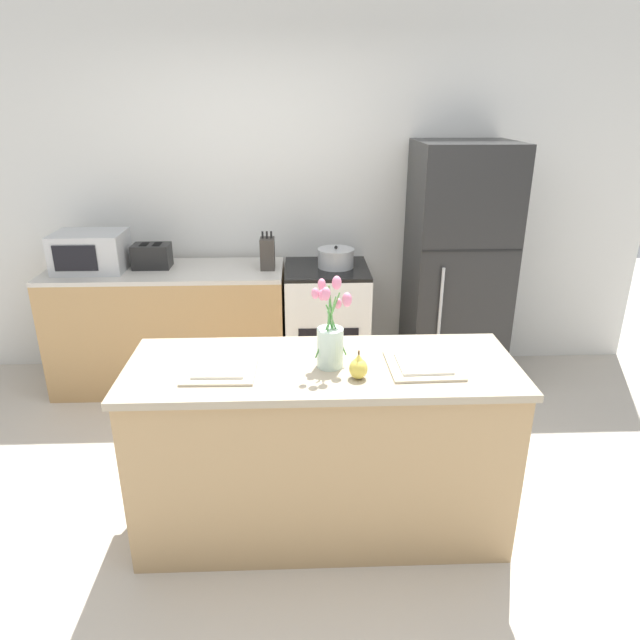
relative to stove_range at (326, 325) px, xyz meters
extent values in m
plane|color=beige|center=(-0.10, -1.60, -0.45)|extent=(10.00, 10.00, 0.00)
cube|color=silver|center=(-0.10, 0.40, 0.90)|extent=(5.20, 0.08, 2.70)
cube|color=tan|center=(-0.10, -1.60, -0.02)|extent=(1.76, 0.62, 0.87)
cube|color=tan|center=(-0.10, -1.60, 0.44)|extent=(1.80, 0.66, 0.03)
cube|color=tan|center=(-1.16, 0.00, -0.01)|extent=(1.68, 0.60, 0.87)
cube|color=beige|center=(-1.16, 0.00, 0.44)|extent=(1.68, 0.60, 0.03)
cube|color=silver|center=(0.00, 0.00, -0.01)|extent=(0.60, 0.60, 0.88)
cube|color=black|center=(0.00, 0.00, 0.44)|extent=(0.60, 0.60, 0.02)
cube|color=black|center=(0.00, -0.30, -0.04)|extent=(0.42, 0.01, 0.29)
cube|color=black|center=(0.95, 0.00, 0.44)|extent=(0.68, 0.64, 1.77)
cube|color=black|center=(0.95, -0.32, 0.65)|extent=(0.67, 0.01, 0.01)
cylinder|color=#B2B5B7|center=(0.76, -0.34, 0.15)|extent=(0.02, 0.02, 0.77)
cylinder|color=silver|center=(-0.07, -1.62, 0.55)|extent=(0.12, 0.12, 0.18)
cylinder|color=#569E4C|center=(-0.04, -1.62, 0.63)|extent=(0.10, 0.01, 0.25)
ellipsoid|color=pink|center=(0.01, -1.62, 0.77)|extent=(0.04, 0.04, 0.07)
cylinder|color=#569E4C|center=(-0.05, -1.61, 0.62)|extent=(0.05, 0.05, 0.23)
ellipsoid|color=pink|center=(-0.03, -1.58, 0.74)|extent=(0.03, 0.03, 0.05)
cylinder|color=#569E4C|center=(-0.07, -1.61, 0.66)|extent=(0.06, 0.13, 0.29)
ellipsoid|color=pink|center=(-0.10, -1.55, 0.82)|extent=(0.04, 0.04, 0.05)
cylinder|color=#569E4C|center=(-0.08, -1.61, 0.64)|extent=(0.06, 0.05, 0.27)
ellipsoid|color=pink|center=(-0.10, -1.59, 0.79)|extent=(0.03, 0.03, 0.05)
cylinder|color=#569E4C|center=(-0.08, -1.63, 0.66)|extent=(0.11, 0.06, 0.29)
ellipsoid|color=pink|center=(-0.13, -1.65, 0.82)|extent=(0.03, 0.03, 0.05)
cylinder|color=#569E4C|center=(-0.08, -1.65, 0.65)|extent=(0.03, 0.05, 0.30)
ellipsoid|color=pink|center=(-0.09, -1.67, 0.82)|extent=(0.04, 0.04, 0.06)
cylinder|color=#569E4C|center=(-0.06, -1.63, 0.67)|extent=(0.04, 0.03, 0.34)
ellipsoid|color=pink|center=(-0.04, -1.64, 0.86)|extent=(0.04, 0.04, 0.06)
ellipsoid|color=#E5CC4C|center=(0.05, -1.74, 0.50)|extent=(0.08, 0.08, 0.09)
cone|color=#E5CC4C|center=(0.05, -1.74, 0.55)|extent=(0.04, 0.04, 0.04)
cylinder|color=brown|center=(0.05, -1.74, 0.58)|extent=(0.01, 0.01, 0.02)
cube|color=beige|center=(-0.56, -1.64, 0.46)|extent=(0.32, 0.32, 0.01)
cube|color=silver|center=(-0.56, -1.64, 0.47)|extent=(0.23, 0.23, 0.01)
cube|color=beige|center=(0.36, -1.64, 0.46)|extent=(0.32, 0.32, 0.01)
cube|color=silver|center=(0.36, -1.64, 0.47)|extent=(0.23, 0.23, 0.01)
cube|color=black|center=(-1.25, 0.05, 0.54)|extent=(0.26, 0.18, 0.17)
cube|color=black|center=(-1.30, 0.05, 0.62)|extent=(0.05, 0.11, 0.01)
cube|color=black|center=(-1.21, 0.05, 0.62)|extent=(0.05, 0.11, 0.01)
cube|color=black|center=(-1.39, 0.05, 0.56)|extent=(0.02, 0.02, 0.02)
cylinder|color=#B2B5B7|center=(0.07, 0.01, 0.51)|extent=(0.26, 0.26, 0.12)
cylinder|color=#B2B5B7|center=(0.07, 0.01, 0.58)|extent=(0.26, 0.26, 0.01)
sphere|color=black|center=(0.07, 0.01, 0.60)|extent=(0.02, 0.02, 0.02)
cube|color=#B7BABC|center=(-1.66, 0.00, 0.59)|extent=(0.48, 0.36, 0.27)
cube|color=black|center=(-1.70, -0.18, 0.59)|extent=(0.29, 0.01, 0.18)
cube|color=#3D3833|center=(-0.42, -0.01, 0.56)|extent=(0.10, 0.14, 0.22)
cylinder|color=black|center=(-0.45, -0.01, 0.70)|extent=(0.01, 0.01, 0.05)
cylinder|color=black|center=(-0.42, -0.01, 0.70)|extent=(0.01, 0.01, 0.05)
cylinder|color=black|center=(-0.39, -0.01, 0.70)|extent=(0.01, 0.01, 0.05)
camera|label=1|loc=(-0.20, -3.96, 1.60)|focal=32.00mm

